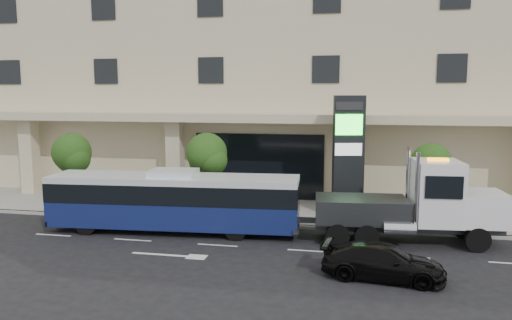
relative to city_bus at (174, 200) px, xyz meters
The scene contains 11 objects.
ground 3.05m from the city_bus, ahead, with size 120.00×120.00×0.00m, color black.
sidewalk 5.66m from the city_bus, 61.23° to the left, with size 120.00×6.00×0.15m, color gray.
curb 3.50m from the city_bus, 34.23° to the left, with size 120.00×0.30×0.15m, color gray.
convention_center 17.59m from the city_bus, 80.19° to the left, with size 60.00×17.60×20.00m.
tree_left 8.24m from the city_bus, 155.29° to the left, with size 2.27×2.20×4.22m.
tree_mid 3.85m from the city_bus, 79.03° to the left, with size 2.28×2.20×4.38m.
tree_right 12.71m from the city_bus, 15.54° to the left, with size 2.10×2.00×4.04m.
city_bus is the anchor object (origin of this frame).
tow_truck 11.18m from the city_bus, ahead, with size 9.24×2.91×4.19m.
black_sedan 10.51m from the city_bus, 24.53° to the right, with size 1.77×4.35×1.26m, color black.
signage_pylon 9.24m from the city_bus, 26.53° to the left, with size 1.66×0.90×6.36m.
Camera 1 is at (5.83, -21.91, 6.62)m, focal length 35.00 mm.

